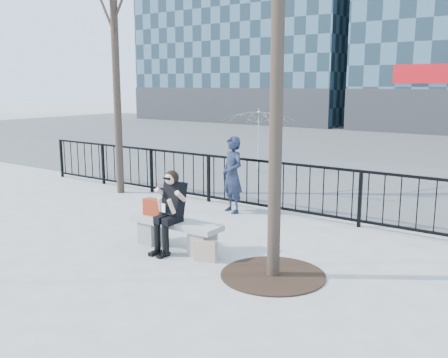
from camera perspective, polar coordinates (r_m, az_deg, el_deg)
The scene contains 10 objects.
ground at distance 8.40m, azimuth -5.45°, elevation -7.93°, with size 120.00×120.00×0.00m, color gray.
street_surface at distance 21.80m, azimuth 21.29°, elevation 3.02°, with size 60.00×23.00×0.01m, color #474747.
railing at distance 10.62m, azimuth 5.13°, elevation -0.84°, with size 14.00×0.06×1.10m.
tree_grate at distance 7.28m, azimuth 5.62°, elevation -10.85°, with size 1.50×1.50×0.02m, color black.
bench_main at distance 8.31m, azimuth -5.48°, elevation -5.97°, with size 1.65×0.46×0.49m.
seated_woman at distance 8.09m, azimuth -6.27°, elevation -3.73°, with size 0.50×0.64×1.34m.
handbag at distance 8.57m, azimuth -8.06°, elevation -3.20°, with size 0.34×0.16×0.28m, color maroon.
shopping_bag at distance 7.77m, azimuth -2.11°, elevation -8.19°, with size 0.35×0.13×0.33m, color beige.
standing_man at distance 10.49m, azimuth 0.97°, elevation 0.49°, with size 0.59×0.39×1.62m, color black.
vendor_umbrella at distance 15.31m, azimuth 3.91°, elevation 4.40°, with size 2.14×2.19×1.97m, color yellow.
Camera 1 is at (5.23, -5.99, 2.70)m, focal length 40.00 mm.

